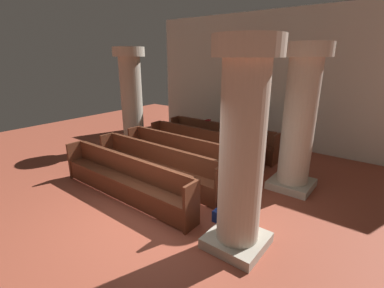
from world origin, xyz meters
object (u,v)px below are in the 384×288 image
pillar_aisle_side (299,117)px  hymn_book (208,120)px  pillar_aisle_rear (242,148)px  pew_row_2 (181,153)px  pillar_far_side (132,97)px  pew_row_3 (156,164)px  lectern (249,133)px  kneeler_box_blue (224,216)px  pew_row_1 (202,144)px  pew_row_4 (124,177)px  pew_row_0 (220,137)px

pillar_aisle_side → hymn_book: bearing=158.7°
pillar_aisle_side → pillar_aisle_rear: bearing=-90.0°
pew_row_2 → pillar_far_side: bearing=166.4°
pillar_far_side → pew_row_3: bearing=-31.0°
lectern → hymn_book: 1.57m
pillar_far_side → kneeler_box_blue: 5.65m
pew_row_2 → pillar_far_side: size_ratio=1.17×
pillar_aisle_side → kneeler_box_blue: 2.83m
pew_row_2 → pillar_far_side: pillar_far_side is taller
pillar_far_side → pillar_aisle_side: bearing=1.8°
pew_row_2 → hymn_book: (-0.61, 2.16, 0.45)m
pew_row_3 → pew_row_1: bearing=90.0°
pillar_far_side → pew_row_4: bearing=-43.8°
pew_row_1 → pew_row_3: size_ratio=1.00×
pew_row_2 → pew_row_4: (0.00, -1.97, 0.00)m
pillar_aisle_side → kneeler_box_blue: (-0.54, -2.25, -1.63)m
pew_row_1 → pillar_aisle_side: 3.06m
pew_row_2 → kneeler_box_blue: bearing=-32.1°
pew_row_2 → pillar_aisle_rear: pillar_aisle_rear is taller
pew_row_4 → pillar_aisle_side: size_ratio=1.17×
pillar_aisle_side → pillar_far_side: (-5.53, -0.17, 0.00)m
pew_row_0 → lectern: 1.32m
lectern → kneeler_box_blue: size_ratio=3.03×
kneeler_box_blue → pew_row_4: bearing=-166.1°
pew_row_0 → pew_row_2: same height
pew_row_2 → hymn_book: hymn_book is taller
pew_row_1 → lectern: lectern is taller
pew_row_0 → hymn_book: bearing=163.0°
pew_row_0 → hymn_book: size_ratio=21.03×
pillar_far_side → pillar_aisle_rear: (5.53, -2.54, -0.00)m
pew_row_1 → pew_row_4: same height
pew_row_0 → pillar_aisle_side: pillar_aisle_side is taller
pew_row_4 → pillar_aisle_rear: (2.79, 0.09, 1.23)m
pew_row_1 → pew_row_4: size_ratio=1.00×
pew_row_2 → lectern: size_ratio=3.60×
pillar_far_side → hymn_book: bearing=35.0°
pew_row_3 → kneeler_box_blue: (2.26, -0.43, -0.39)m
pew_row_2 → pew_row_3: size_ratio=1.00×
pew_row_4 → pew_row_1: bearing=90.0°
pew_row_1 → pillar_aisle_side: pillar_aisle_side is taller
pew_row_0 → lectern: (0.45, 1.23, -0.05)m
pew_row_2 → kneeler_box_blue: 2.69m
pew_row_3 → pew_row_4: (0.00, -0.99, 0.00)m
lectern → hymn_book: (-1.06, -1.05, 0.50)m
pew_row_4 → pew_row_2: bearing=90.0°
hymn_book → kneeler_box_blue: bearing=-51.3°
pew_row_4 → pillar_aisle_side: bearing=45.1°
pew_row_3 → pillar_aisle_rear: bearing=-17.8°
pew_row_1 → pillar_far_side: (-2.74, -0.32, 1.23)m
pew_row_0 → lectern: lectern is taller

